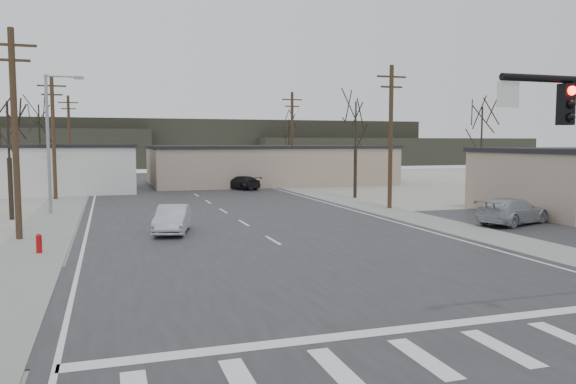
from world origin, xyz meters
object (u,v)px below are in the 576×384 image
at_px(sedan_crossing, 173,219).
at_px(car_far_b, 116,173).
at_px(car_far_a, 241,183).
at_px(fire_hydrant, 39,244).
at_px(car_parked_silver, 513,211).

distance_m(sedan_crossing, car_far_b, 46.33).
bearing_deg(car_far_a, car_far_b, -85.10).
bearing_deg(car_far_b, fire_hydrant, -108.93).
xyz_separation_m(fire_hydrant, car_parked_silver, (24.65, 0.92, 0.33)).
height_order(car_far_a, car_far_b, car_far_b).
distance_m(car_far_a, car_parked_silver, 29.30).
xyz_separation_m(fire_hydrant, sedan_crossing, (5.92, 3.73, 0.30)).
bearing_deg(sedan_crossing, fire_hydrant, -134.10).
height_order(car_far_a, car_parked_silver, car_parked_silver).
bearing_deg(car_far_a, fire_hydrant, 38.27).
distance_m(sedan_crossing, car_parked_silver, 18.93).
height_order(sedan_crossing, car_far_a, sedan_crossing).
relative_size(car_far_a, car_parked_silver, 0.89).
height_order(car_far_b, car_parked_silver, car_far_b).
xyz_separation_m(sedan_crossing, car_parked_silver, (18.72, -2.81, 0.03)).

